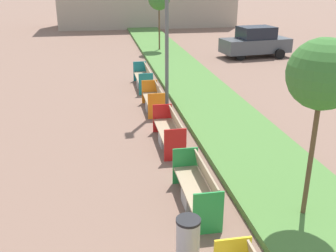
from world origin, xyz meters
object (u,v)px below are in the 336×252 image
at_px(bench_red_frame, 169,133).
at_px(sapling_tree_near, 323,75).
at_px(bench_green_frame, 197,191).
at_px(bench_orange_frame, 154,101).
at_px(bench_teal_frame, 144,79).
at_px(parked_car_distant, 255,42).
at_px(litter_bin, 188,240).

xyz_separation_m(bench_red_frame, sapling_tree_near, (2.06, -4.33, 2.75)).
distance_m(bench_green_frame, bench_orange_frame, 6.70).
distance_m(bench_red_frame, bench_orange_frame, 3.29).
height_order(bench_teal_frame, parked_car_distant, parked_car_distant).
bearing_deg(parked_car_distant, sapling_tree_near, -115.84).
distance_m(bench_green_frame, bench_teal_frame, 10.01).
height_order(bench_green_frame, sapling_tree_near, sapling_tree_near).
height_order(bench_green_frame, parked_car_distant, parked_car_distant).
bearing_deg(bench_red_frame, bench_orange_frame, 90.07).
distance_m(litter_bin, parked_car_distant, 19.47).
bearing_deg(parked_car_distant, litter_bin, -122.54).
xyz_separation_m(bench_red_frame, bench_orange_frame, (-0.00, 3.29, -0.01)).
xyz_separation_m(bench_red_frame, litter_bin, (-0.61, -5.16, 0.07)).
relative_size(bench_green_frame, bench_orange_frame, 1.11).
bearing_deg(litter_bin, parked_car_distant, 64.81).
bearing_deg(bench_green_frame, sapling_tree_near, -24.19).
bearing_deg(bench_teal_frame, litter_bin, -92.96).
height_order(bench_orange_frame, bench_teal_frame, same).
xyz_separation_m(bench_orange_frame, sapling_tree_near, (2.07, -7.63, 2.76)).
xyz_separation_m(bench_orange_frame, litter_bin, (-0.60, -8.46, 0.08)).
distance_m(bench_teal_frame, sapling_tree_near, 11.46).
bearing_deg(bench_teal_frame, bench_orange_frame, -90.12).
relative_size(bench_orange_frame, sapling_tree_near, 0.50).
bearing_deg(bench_red_frame, bench_teal_frame, 89.98).
height_order(bench_green_frame, bench_red_frame, same).
bearing_deg(bench_red_frame, sapling_tree_near, -64.53).
xyz_separation_m(bench_green_frame, parked_car_distant, (7.68, 15.86, 0.54)).
relative_size(bench_red_frame, bench_teal_frame, 0.90).
distance_m(bench_teal_frame, parked_car_distant, 9.66).
bearing_deg(bench_teal_frame, bench_green_frame, -90.02).
distance_m(bench_green_frame, litter_bin, 1.86).
bearing_deg(sapling_tree_near, bench_green_frame, 155.81).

